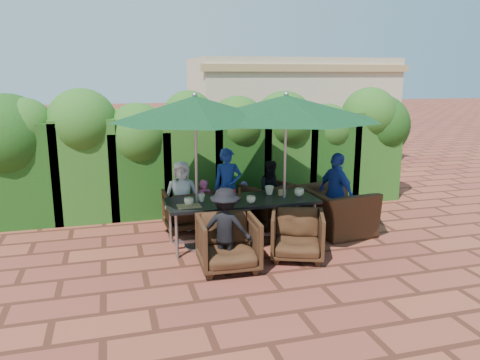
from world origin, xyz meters
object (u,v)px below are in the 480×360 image
object	(u,v)px
umbrella_left	(195,109)
chair_far_mid	(234,206)
dining_table	(242,204)
chair_far_right	(269,201)
chair_near_left	(228,241)
chair_end_right	(336,203)
chair_far_left	(186,208)
chair_near_right	(297,233)
umbrella_right	(286,107)

from	to	relation	value
umbrella_left	chair_far_mid	xyz separation A→B (m)	(0.83, 0.86, -1.83)
dining_table	chair_far_right	world-z (taller)	chair_far_right
umbrella_left	chair_near_left	size ratio (longest dim) A/B	3.06
dining_table	chair_end_right	world-z (taller)	chair_end_right
chair_far_left	chair_near_right	bearing A→B (deg)	124.77
dining_table	chair_near_right	distance (m)	1.08
chair_far_right	chair_near_right	distance (m)	1.72
chair_far_mid	chair_end_right	size ratio (longest dim) A/B	0.65
dining_table	chair_near_right	size ratio (longest dim) A/B	3.06
chair_far_left	chair_end_right	world-z (taller)	chair_end_right
umbrella_left	chair_near_right	size ratio (longest dim) A/B	3.25
chair_far_left	chair_far_mid	bearing A→B (deg)	171.07
umbrella_right	chair_near_left	bearing A→B (deg)	-143.41
dining_table	umbrella_right	size ratio (longest dim) A/B	0.81
chair_near_left	chair_end_right	xyz separation A→B (m)	(2.22, 1.05, 0.10)
chair_far_left	chair_far_mid	xyz separation A→B (m)	(0.86, -0.10, -0.00)
dining_table	chair_far_left	size ratio (longest dim) A/B	3.14
umbrella_left	chair_far_left	distance (m)	2.06
chair_end_right	umbrella_left	bearing A→B (deg)	85.71
umbrella_left	chair_far_left	world-z (taller)	umbrella_left
chair_far_left	chair_near_left	size ratio (longest dim) A/B	0.92
dining_table	chair_far_mid	bearing A→B (deg)	83.71
chair_near_left	chair_near_right	distance (m)	1.10
chair_far_right	chair_far_left	bearing A→B (deg)	-29.01
dining_table	umbrella_left	xyz separation A→B (m)	(-0.73, 0.04, 1.54)
dining_table	chair_near_left	size ratio (longest dim) A/B	2.88
umbrella_right	chair_far_left	xyz separation A→B (m)	(-1.46, 1.06, -1.83)
umbrella_right	chair_near_right	bearing A→B (deg)	-95.66
umbrella_left	chair_end_right	size ratio (longest dim) A/B	2.16
dining_table	chair_far_right	size ratio (longest dim) A/B	2.87
chair_far_mid	chair_near_left	xyz separation A→B (m)	(-0.57, -1.84, 0.04)
umbrella_left	umbrella_right	distance (m)	1.44
chair_far_left	chair_end_right	distance (m)	2.66
umbrella_right	chair_far_mid	xyz separation A→B (m)	(-0.60, 0.96, -1.83)
dining_table	chair_near_left	distance (m)	1.08
chair_near_left	chair_end_right	bearing A→B (deg)	27.82
chair_far_mid	chair_far_right	xyz separation A→B (m)	(0.66, -0.02, 0.04)
umbrella_right	chair_far_mid	bearing A→B (deg)	122.11
chair_far_mid	chair_far_left	bearing A→B (deg)	17.60
chair_far_left	chair_near_right	world-z (taller)	chair_near_right
chair_end_right	chair_far_mid	bearing A→B (deg)	58.42
chair_far_right	chair_near_right	world-z (taller)	chair_far_right
umbrella_left	chair_end_right	bearing A→B (deg)	1.80
umbrella_right	chair_far_right	size ratio (longest dim) A/B	3.52
umbrella_left	chair_end_right	distance (m)	3.00
umbrella_left	chair_near_left	xyz separation A→B (m)	(0.26, -0.97, -1.79)
chair_far_mid	umbrella_right	bearing A→B (deg)	146.25
dining_table	chair_end_right	xyz separation A→B (m)	(1.74, 0.12, -0.15)
dining_table	chair_near_left	world-z (taller)	chair_near_left
chair_near_left	chair_near_right	xyz separation A→B (m)	(1.10, 0.10, -0.02)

